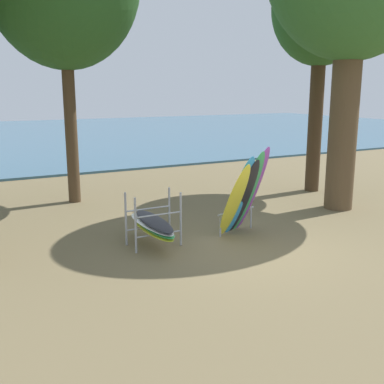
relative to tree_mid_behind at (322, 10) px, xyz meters
name	(u,v)px	position (x,y,z in m)	size (l,w,h in m)	color
ground_plane	(248,248)	(-5.52, -3.99, -6.05)	(80.00, 80.00, 0.00)	brown
lake_water	(30,136)	(-5.52, 24.94, -6.00)	(80.00, 36.00, 0.10)	#38607A
tree_mid_behind	(322,10)	(0.00, 0.00, 0.00)	(3.28, 3.28, 8.04)	#42301E
leaning_board_pile	(244,195)	(-5.10, -3.15, -5.04)	(1.39, 1.22, 2.21)	yellow
board_storage_rack	(153,225)	(-7.35, -2.80, -5.56)	(1.15, 2.13, 1.25)	#9EA0A5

